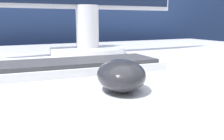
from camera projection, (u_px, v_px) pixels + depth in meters
partition_panel at (38, 63)px, 1.28m from camera, size 5.00×0.03×1.25m
computer_mouse_near at (121, 75)px, 0.39m from camera, size 0.11×0.12×0.05m
keyboard at (55, 68)px, 0.51m from camera, size 0.44×0.14×0.02m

